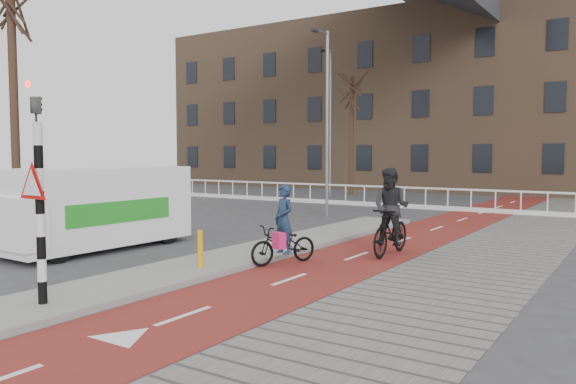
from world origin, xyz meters
The scene contains 15 objects.
ground centered at (0.00, 0.00, 0.00)m, with size 120.00×120.00×0.00m, color #38383A.
bike_lane centered at (1.50, 10.00, 0.01)m, with size 2.50×60.00×0.01m, color maroon.
sidewalk centered at (4.30, 10.00, 0.01)m, with size 3.00×60.00×0.01m, color slate.
curb_island centered at (-0.70, 4.00, 0.06)m, with size 1.80×16.00×0.12m, color gray.
traffic_signal centered at (-0.60, -2.02, 1.99)m, with size 0.80×0.80×3.68m.
bollard centered at (-0.41, 1.51, 0.51)m, with size 0.12×0.12×0.79m, color #DD9D0C.
cyclist_near centered at (0.55, 3.22, 0.61)m, with size 1.21×1.79×1.79m.
cyclist_far centered at (2.15, 5.56, 0.90)m, with size 0.93×2.02×2.14m.
van centered at (-4.69, 2.22, 1.12)m, with size 2.11×5.02×2.14m.
railing centered at (-5.00, 17.00, 0.31)m, with size 28.00×0.10×0.99m.
townhouse_row centered at (-3.00, 32.00, 7.81)m, with size 46.00×10.00×15.90m.
tree_left centered at (-12.45, 4.74, 4.63)m, with size 0.31×0.31×9.25m, color black.
tree_mid centered at (-7.73, 23.01, 3.53)m, with size 0.27×0.27×7.06m, color black.
streetlight_near centered at (-3.36, 12.21, 3.63)m, with size 0.12×0.12×7.26m, color slate.
streetlight_left centered at (-7.97, 20.81, 4.13)m, with size 0.12×0.12×8.26m, color slate.
Camera 1 is at (7.50, -7.23, 2.52)m, focal length 35.00 mm.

